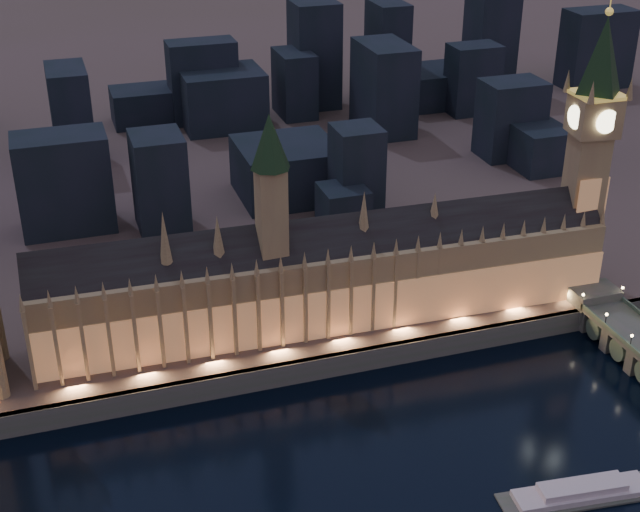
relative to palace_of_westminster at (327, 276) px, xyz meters
name	(u,v)px	position (x,y,z in m)	size (l,w,h in m)	color
ground_plane	(362,454)	(-9.86, -61.75, -26.37)	(2000.00, 2000.00, 0.00)	black
north_bank	(131,39)	(-9.86, 458.25, -22.37)	(2000.00, 960.00, 8.00)	#493F33
embankment_wall	(319,368)	(-9.86, -20.75, -22.37)	(2000.00, 2.50, 8.00)	#445643
palace_of_westminster	(327,276)	(0.00, 0.00, 0.00)	(202.00, 26.19, 78.00)	#8B6E52
elizabeth_tower	(592,133)	(98.14, 0.17, 40.79)	(18.00, 18.00, 106.19)	#8B6E52
river_boat	(581,492)	(41.52, -97.26, -24.81)	(47.41, 15.66, 4.50)	#445643
city_backdrop	(257,103)	(22.37, 184.47, 4.02)	(487.20, 215.63, 81.67)	black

